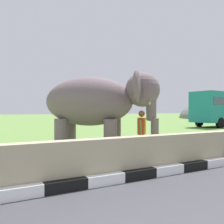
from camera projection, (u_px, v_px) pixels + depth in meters
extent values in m
cube|color=white|center=(18.00, 193.00, 4.41)|extent=(0.90, 0.20, 0.24)
cube|color=black|center=(66.00, 186.00, 4.84)|extent=(0.90, 0.20, 0.24)
cube|color=white|center=(105.00, 180.00, 5.26)|extent=(0.90, 0.20, 0.24)
cube|color=black|center=(139.00, 175.00, 5.69)|extent=(0.90, 0.20, 0.24)
cube|color=white|center=(168.00, 170.00, 6.12)|extent=(0.90, 0.20, 0.24)
cube|color=black|center=(193.00, 166.00, 6.54)|extent=(0.90, 0.20, 0.24)
cube|color=white|center=(216.00, 163.00, 6.97)|extent=(0.90, 0.20, 0.24)
cube|color=tan|center=(136.00, 156.00, 6.00)|extent=(28.00, 0.36, 1.00)
cylinder|color=slate|center=(115.00, 137.00, 8.65)|extent=(0.44, 0.44, 1.38)
cylinder|color=slate|center=(110.00, 140.00, 7.77)|extent=(0.44, 0.44, 1.38)
cylinder|color=slate|center=(70.00, 136.00, 8.95)|extent=(0.44, 0.44, 1.38)
cylinder|color=slate|center=(61.00, 139.00, 8.07)|extent=(0.44, 0.44, 1.38)
ellipsoid|color=slate|center=(89.00, 101.00, 8.35)|extent=(3.42, 3.18, 1.70)
sphere|color=slate|center=(143.00, 90.00, 8.02)|extent=(1.16, 1.16, 1.16)
ellipsoid|color=#D84C8C|center=(151.00, 85.00, 7.97)|extent=(0.68, 0.73, 0.44)
ellipsoid|color=slate|center=(140.00, 90.00, 8.82)|extent=(0.75, 0.85, 1.00)
ellipsoid|color=slate|center=(137.00, 86.00, 7.28)|extent=(0.75, 0.85, 1.00)
cylinder|color=slate|center=(151.00, 106.00, 7.98)|extent=(0.61, 0.65, 1.00)
cylinder|color=slate|center=(155.00, 130.00, 7.96)|extent=(0.41, 0.43, 0.82)
cone|color=beige|center=(150.00, 103.00, 8.26)|extent=(0.46, 0.53, 0.22)
cone|color=beige|center=(149.00, 103.00, 7.71)|extent=(0.46, 0.53, 0.22)
cylinder|color=navy|center=(142.00, 145.00, 8.46)|extent=(0.15, 0.15, 0.82)
cylinder|color=navy|center=(141.00, 146.00, 8.27)|extent=(0.15, 0.15, 0.82)
cube|color=#D85919|center=(142.00, 126.00, 8.36)|extent=(0.45, 0.45, 0.58)
cylinder|color=#9E7251|center=(143.00, 126.00, 8.61)|extent=(0.17, 0.17, 0.53)
cylinder|color=#9E7251|center=(141.00, 127.00, 8.11)|extent=(0.18, 0.18, 0.53)
sphere|color=#9E7251|center=(142.00, 114.00, 8.36)|extent=(0.23, 0.23, 0.23)
cylinder|color=black|center=(199.00, 122.00, 24.47)|extent=(1.02, 0.39, 1.00)
cylinder|color=black|center=(220.00, 123.00, 22.55)|extent=(1.02, 0.39, 1.00)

